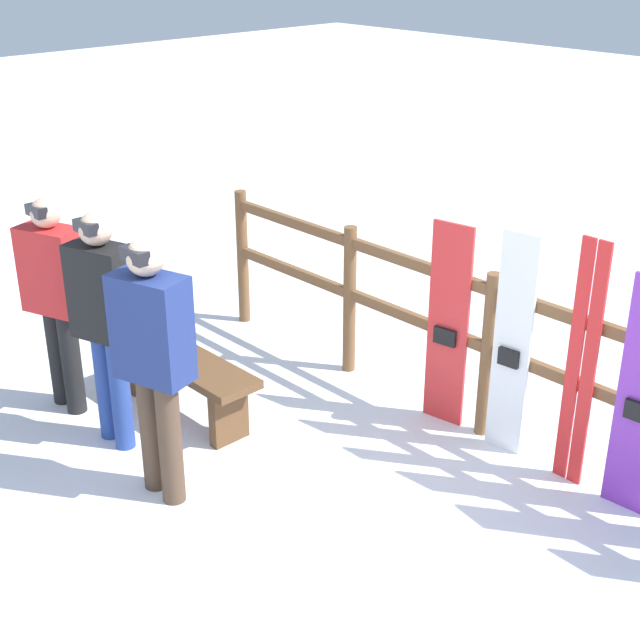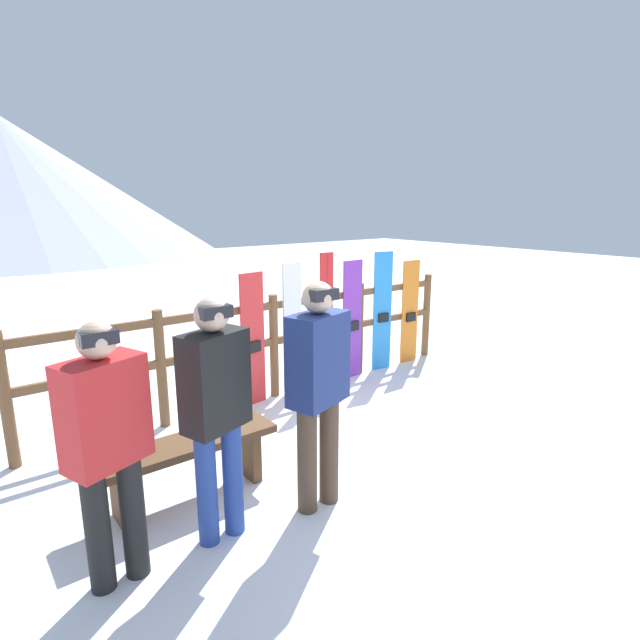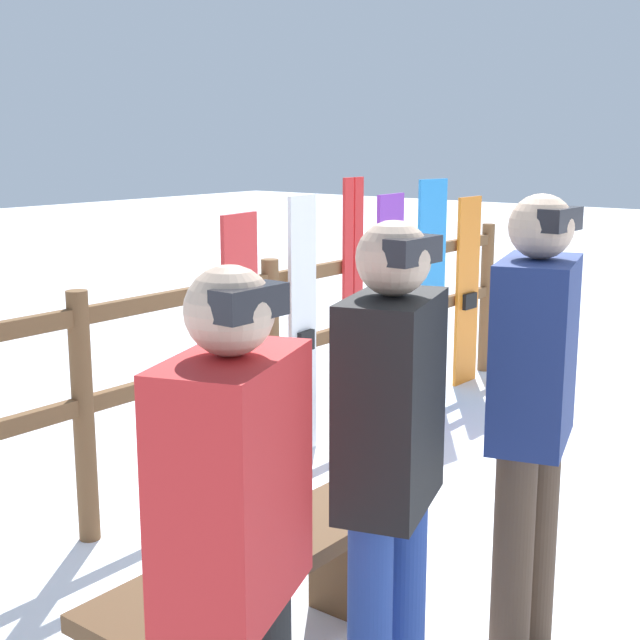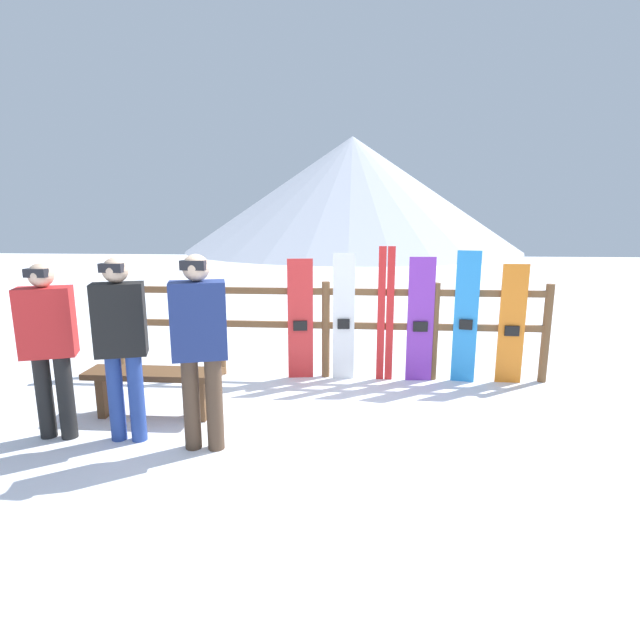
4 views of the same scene
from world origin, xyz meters
TOP-DOWN VIEW (x-y plane):
  - ground_plane at (0.00, 0.00)m, footprint 40.00×40.00m
  - mountain_backdrop at (0.00, 23.87)m, footprint 18.00×18.00m
  - fence at (0.00, 1.87)m, footprint 5.40×0.10m
  - bench at (-1.64, 0.51)m, footprint 1.36×0.36m
  - person_navy at (-0.93, -0.17)m, footprint 0.50×0.37m
  - person_black at (-1.67, -0.05)m, footprint 0.48×0.35m
  - person_red at (-2.34, -0.05)m, footprint 0.50×0.38m
  - snowboard_red at (-0.31, 1.81)m, footprint 0.31×0.09m
  - snowboard_white at (0.22, 1.81)m, footprint 0.26×0.07m
  - ski_pair_red at (0.73, 1.82)m, footprint 0.20×0.02m
  - snowboard_purple at (1.15, 1.81)m, footprint 0.32×0.07m
  - snowboard_blue at (1.68, 1.81)m, footprint 0.28×0.09m
  - snowboard_orange at (2.22, 1.81)m, footprint 0.30×0.06m

SIDE VIEW (x-z plane):
  - ground_plane at x=0.00m, z-range 0.00..0.00m
  - bench at x=-1.64m, z-range 0.11..0.59m
  - fence at x=0.00m, z-range 0.11..1.32m
  - snowboard_orange at x=2.22m, z-range 0.00..1.44m
  - snowboard_red at x=-0.31m, z-range 0.00..1.48m
  - snowboard_purple at x=1.15m, z-range 0.00..1.51m
  - snowboard_white at x=0.22m, z-range 0.00..1.55m
  - snowboard_blue at x=1.68m, z-range 0.00..1.59m
  - ski_pair_red at x=0.73m, z-range 0.00..1.64m
  - person_red at x=-2.34m, z-range 0.12..1.72m
  - person_black at x=-1.67m, z-range 0.13..1.79m
  - person_navy at x=-0.93m, z-range 0.13..1.83m
  - mountain_backdrop at x=0.00m, z-range 0.00..6.00m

